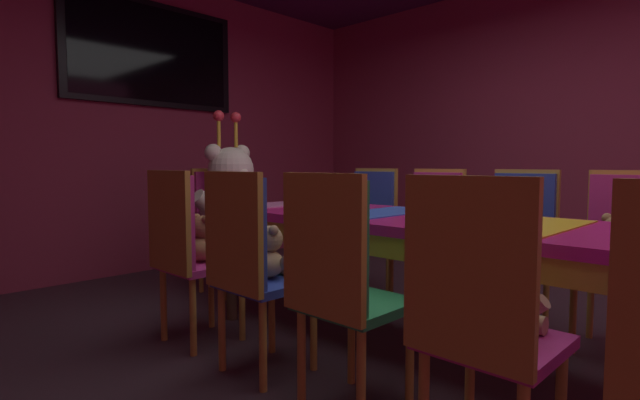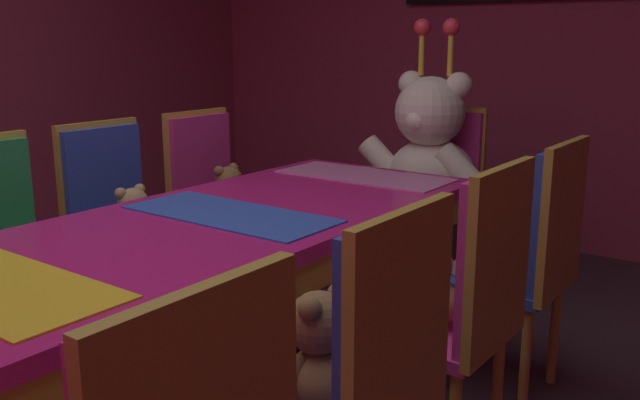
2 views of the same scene
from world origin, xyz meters
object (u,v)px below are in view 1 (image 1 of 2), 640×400
Objects in this scene: chair_left_4 at (182,241)px; chair_right_4 at (370,217)px; chair_left_1 at (478,303)px; teddy_right_2 at (510,234)px; banquet_table at (448,235)px; teddy_right_4 at (358,219)px; wall_tv at (153,54)px; throne_chair at (220,217)px; teddy_right_1 at (617,246)px; chair_right_3 at (433,223)px; teddy_left_3 at (270,255)px; teddy_left_4 at (205,241)px; teddy_left_1 at (498,297)px; chair_left_2 at (336,272)px; chair_left_3 at (247,254)px; chair_right_2 at (520,231)px; king_teddy_bear at (232,196)px; teddy_right_3 at (422,228)px; chair_right_1 at (624,241)px.

chair_right_4 is (1.67, 0.01, 0.00)m from chair_left_4.
chair_left_1 reaches higher than teddy_right_2.
banquet_table is 9.26× the size of teddy_right_2.
wall_tv is at bearing -70.67° from teddy_right_4.
teddy_right_1 is at bearing 14.87° from throne_chair.
chair_right_3 is (0.12, 0.61, 0.01)m from teddy_right_2.
wall_tv is (-0.68, 1.95, 1.46)m from teddy_right_4.
teddy_left_3 is 0.97× the size of teddy_left_4.
banquet_table is 8.93× the size of teddy_right_4.
teddy_left_1 is 0.32× the size of chair_right_3.
chair_left_2 is 0.56m from teddy_left_3.
wall_tv reaches higher than teddy_right_2.
teddy_left_4 is at bearing 90.36° from teddy_left_1.
chair_right_4 reaches higher than teddy_left_3.
banquet_table is 3.05× the size of chair_left_1.
teddy_left_3 is (0.14, 0.00, -0.02)m from chair_left_3.
chair_right_4 is (1.66, 1.73, 0.00)m from chair_left_1.
chair_right_3 is (1.65, 0.56, 0.00)m from chair_left_2.
wall_tv is at bearing 66.58° from chair_left_4.
chair_right_2 is at bearing 91.32° from chair_right_4.
chair_left_3 is at bearing -32.97° from king_teddy_bear.
teddy_left_4 is 0.29× the size of chair_right_3.
teddy_left_1 is 4.02m from wall_tv.
chair_left_1 is at bearing -145.63° from banquet_table.
teddy_right_3 is (1.39, 0.01, 0.00)m from teddy_left_3.
teddy_right_3 is (-0.16, 1.18, -0.02)m from chair_right_1.
chair_right_3 is at bearing 34.78° from chair_left_1.
king_teddy_bear is (-0.70, 2.47, 0.18)m from teddy_right_1.
king_teddy_bear reaches higher than teddy_right_2.
teddy_left_4 is 2.54m from wall_tv.
teddy_right_1 is at bearing -48.59° from chair_left_4.
chair_left_2 reaches higher than teddy_right_3.
teddy_left_4 is 1.84m from teddy_right_2.
teddy_right_1 is at bearing -79.27° from wall_tv.
chair_left_1 and chair_right_3 have the same top height.
teddy_left_1 is 1.73m from chair_left_4.
teddy_left_3 is 0.29× the size of chair_right_2.
throne_chair reaches higher than teddy_right_3.
chair_left_1 is at bearing 19.40° from teddy_right_2.
chair_left_3 and chair_right_3 have the same top height.
chair_left_4 and chair_right_4 have the same top height.
wall_tv is at bearing -66.93° from chair_right_4.
king_teddy_bear reaches higher than chair_right_2.
chair_left_4 is (-0.14, 0.58, 0.02)m from teddy_left_3.
chair_left_3 is (-0.01, 1.14, 0.00)m from chair_left_1.
chair_left_4 and chair_right_2 have the same top height.
teddy_left_4 is at bearing 0.24° from chair_right_4.
teddy_right_4 is (-0.15, 0.58, -0.00)m from chair_right_3.
chair_right_3 is (1.67, -0.57, 0.00)m from chair_left_4.
teddy_right_1 is at bearing -37.15° from chair_left_3.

